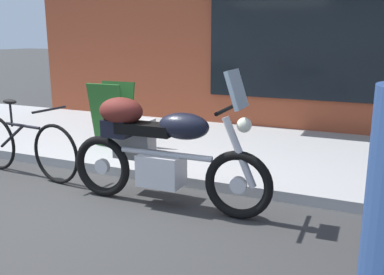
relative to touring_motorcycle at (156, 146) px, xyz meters
name	(u,v)px	position (x,y,z in m)	size (l,w,h in m)	color
ground_plane	(69,212)	(-0.67, -0.57, -0.61)	(80.00, 80.00, 0.00)	#353535
touring_motorcycle	(156,146)	(0.00, 0.00, 0.00)	(2.20, 0.65, 1.41)	black
parked_bicycle	(24,146)	(-1.92, 0.13, -0.22)	(1.80, 0.48, 0.95)	black
sandwich_board_sign	(112,115)	(-1.49, 1.41, -0.02)	(0.55, 0.41, 0.93)	#1E511E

